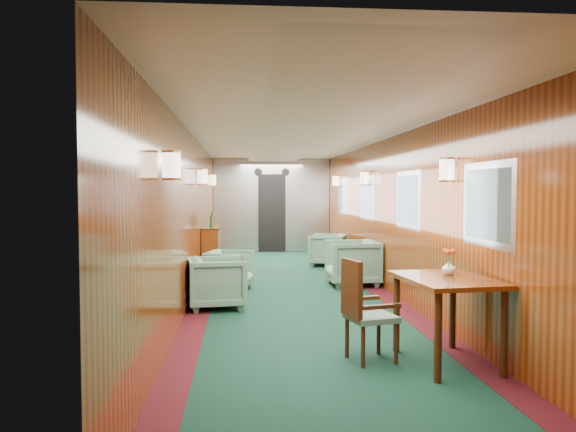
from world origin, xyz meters
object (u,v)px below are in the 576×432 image
object	(u,v)px
dining_table	(446,291)
armchair_right_far	(327,250)
armchair_right_near	(352,263)
armchair_left_far	(229,270)
side_chair	(362,306)
credenza	(211,251)
armchair_left_near	(217,283)

from	to	relation	value
dining_table	armchair_right_far	world-z (taller)	dining_table
armchair_right_near	dining_table	bearing A→B (deg)	-0.58
armchair_left_far	armchair_right_far	size ratio (longest dim) A/B	0.94
dining_table	armchair_left_far	bearing A→B (deg)	111.25
side_chair	armchair_right_far	size ratio (longest dim) A/B	1.29
armchair_right_near	credenza	bearing A→B (deg)	-118.72
side_chair	armchair_left_near	xyz separation A→B (m)	(-1.44, 2.49, -0.17)
side_chair	armchair_right_near	distance (m)	4.19
credenza	armchair_left_near	bearing A→B (deg)	-85.55
side_chair	armchair_left_near	bearing A→B (deg)	105.62
armchair_left_far	credenza	bearing A→B (deg)	27.91
armchair_left_near	armchair_left_far	size ratio (longest dim) A/B	1.10
side_chair	credenza	size ratio (longest dim) A/B	0.80
dining_table	side_chair	xyz separation A→B (m)	(-0.74, 0.13, -0.15)
credenza	armchair_right_far	distance (m)	2.65
armchair_left_far	side_chair	bearing A→B (deg)	-146.87
side_chair	armchair_left_far	xyz separation A→B (m)	(-1.30, 3.88, -0.20)
armchair_left_far	armchair_right_far	world-z (taller)	armchair_right_far
armchair_left_far	armchair_right_near	bearing A→B (deg)	-68.51
dining_table	armchair_left_near	xyz separation A→B (m)	(-2.18, 2.62, -0.32)
side_chair	armchair_left_far	size ratio (longest dim) A/B	1.38
credenza	side_chair	bearing A→B (deg)	-72.88
dining_table	armchair_right_near	world-z (taller)	dining_table
credenza	armchair_left_near	size ratio (longest dim) A/B	1.57
dining_table	credenza	xyz separation A→B (m)	(-2.41, 5.52, -0.20)
armchair_right_near	armchair_right_far	xyz separation A→B (m)	(-0.04, 2.48, -0.04)
armchair_left_far	armchair_right_far	bearing A→B (deg)	-21.65
dining_table	armchair_right_far	xyz separation A→B (m)	(-0.05, 6.73, -0.33)
side_chair	armchair_right_near	xyz separation A→B (m)	(0.73, 4.12, -0.14)
credenza	armchair_right_far	world-z (taller)	credenza
armchair_left_near	armchair_right_near	bearing A→B (deg)	-61.02
side_chair	dining_table	bearing A→B (deg)	-23.94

